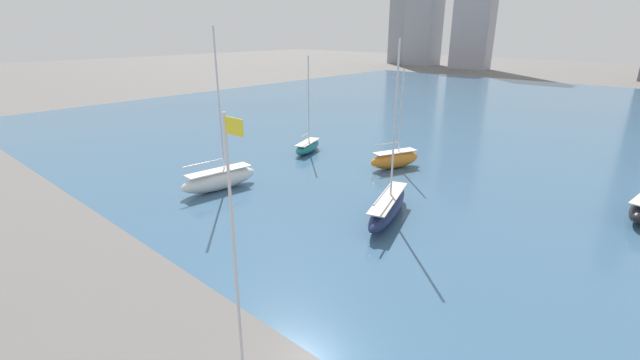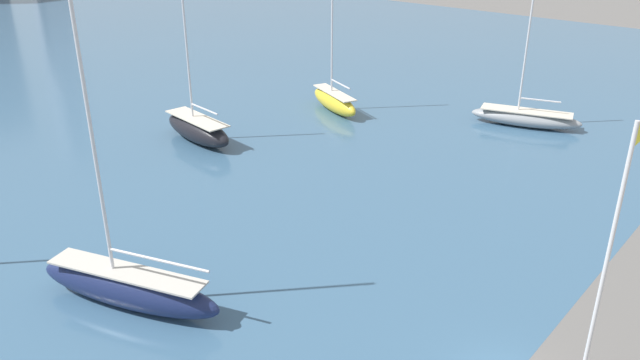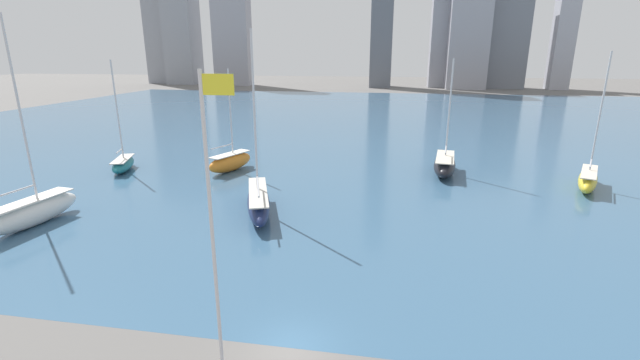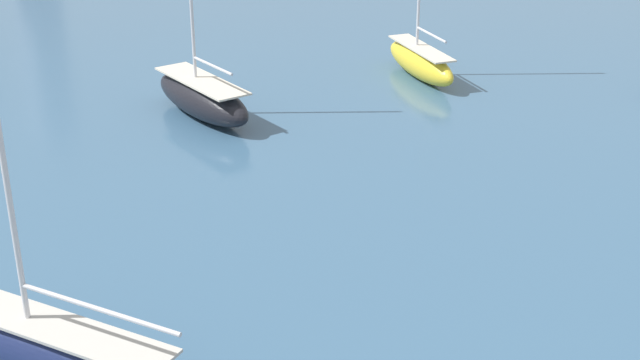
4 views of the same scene
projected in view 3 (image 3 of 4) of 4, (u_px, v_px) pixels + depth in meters
name	position (u px, v px, depth m)	size (l,w,h in m)	color
ground_plane	(292.00, 348.00, 20.61)	(500.00, 500.00, 0.00)	#605E5B
harbor_water	(372.00, 123.00, 86.73)	(180.00, 140.00, 0.00)	#385B7A
flag_pole	(214.00, 238.00, 15.86)	(1.24, 0.14, 13.16)	silver
distant_city_skyline	(345.00, 20.00, 176.46)	(179.71, 21.53, 71.85)	#8E939E
sailboat_yellow	(588.00, 179.00, 44.43)	(4.76, 8.08, 13.88)	yellow
sailboat_black	(445.00, 165.00, 50.00)	(3.49, 8.92, 13.11)	black
sailboat_teal	(123.00, 163.00, 51.43)	(3.91, 6.69, 12.95)	#1E757F
sailboat_white	(32.00, 211.00, 35.07)	(3.08, 8.81, 16.54)	white
sailboat_navy	(258.00, 201.00, 37.65)	(5.23, 10.54, 15.56)	#19234C
sailboat_orange	(230.00, 162.00, 51.31)	(4.28, 7.00, 11.98)	orange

